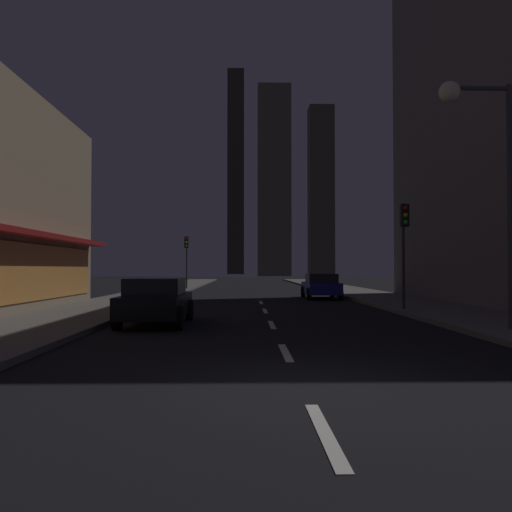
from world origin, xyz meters
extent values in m
cube|color=black|center=(0.00, 32.00, -0.05)|extent=(78.00, 136.00, 0.10)
cube|color=#605E59|center=(7.00, 32.00, 0.07)|extent=(4.00, 76.00, 0.15)
cube|color=#605E59|center=(-7.00, 32.00, 0.07)|extent=(4.00, 76.00, 0.15)
cube|color=silver|center=(0.00, -2.00, 0.01)|extent=(0.16, 2.20, 0.01)
cube|color=silver|center=(0.00, 3.20, 0.01)|extent=(0.16, 2.20, 0.01)
cube|color=silver|center=(0.00, 8.40, 0.01)|extent=(0.16, 2.20, 0.01)
cube|color=silver|center=(0.00, 13.60, 0.01)|extent=(0.16, 2.20, 0.01)
cube|color=silver|center=(0.00, 18.80, 0.01)|extent=(0.16, 2.20, 0.01)
cube|color=#D88C3F|center=(-9.00, 11.29, 1.60)|extent=(0.10, 15.89, 2.20)
cube|color=maroon|center=(-8.60, 11.29, 3.00)|extent=(0.90, 16.49, 0.20)
cube|color=#333026|center=(-3.56, 154.25, 32.17)|extent=(5.20, 7.42, 64.35)
cube|color=brown|center=(6.07, 110.72, 22.14)|extent=(7.60, 5.03, 44.27)
cube|color=#444033|center=(19.57, 127.88, 22.45)|extent=(6.52, 5.80, 44.90)
cube|color=black|center=(-3.60, 8.62, 0.61)|extent=(1.80, 4.20, 0.65)
cube|color=black|center=(-3.60, 8.42, 1.17)|extent=(1.64, 2.00, 0.55)
cylinder|color=black|center=(-4.48, 10.02, 0.34)|extent=(0.22, 0.68, 0.68)
cylinder|color=black|center=(-2.72, 10.02, 0.34)|extent=(0.22, 0.68, 0.68)
cylinder|color=black|center=(-4.48, 7.22, 0.34)|extent=(0.22, 0.68, 0.68)
cylinder|color=black|center=(-2.72, 7.22, 0.34)|extent=(0.22, 0.68, 0.68)
sphere|color=white|center=(-4.15, 10.67, 0.67)|extent=(0.18, 0.18, 0.18)
sphere|color=white|center=(-3.05, 10.67, 0.67)|extent=(0.18, 0.18, 0.18)
cube|color=navy|center=(3.60, 22.20, 0.61)|extent=(1.80, 4.20, 0.65)
cube|color=black|center=(3.60, 22.00, 1.17)|extent=(1.64, 2.00, 0.55)
cylinder|color=black|center=(2.72, 23.60, 0.34)|extent=(0.22, 0.68, 0.68)
cylinder|color=black|center=(4.48, 23.60, 0.34)|extent=(0.22, 0.68, 0.68)
cylinder|color=black|center=(2.72, 20.80, 0.34)|extent=(0.22, 0.68, 0.68)
cylinder|color=black|center=(4.48, 20.80, 0.34)|extent=(0.22, 0.68, 0.68)
sphere|color=white|center=(3.05, 24.25, 0.67)|extent=(0.18, 0.18, 0.18)
sphere|color=white|center=(4.15, 24.25, 0.67)|extent=(0.18, 0.18, 0.18)
cylinder|color=#B2B2B2|center=(-5.90, 24.88, 0.43)|extent=(0.22, 0.22, 0.55)
sphere|color=#B2B2B2|center=(-5.90, 24.88, 0.70)|extent=(0.21, 0.21, 0.21)
cylinder|color=#B2B2B2|center=(-5.90, 24.88, 0.18)|extent=(0.30, 0.30, 0.06)
cylinder|color=#B2B2B2|center=(-6.06, 24.88, 0.45)|extent=(0.10, 0.10, 0.10)
cylinder|color=#B2B2B2|center=(-5.74, 24.88, 0.45)|extent=(0.10, 0.10, 0.10)
cylinder|color=#2D2D2D|center=(5.50, 12.83, 2.25)|extent=(0.12, 0.12, 4.20)
cube|color=black|center=(5.50, 12.63, 3.85)|extent=(0.32, 0.24, 0.90)
sphere|color=red|center=(5.50, 12.50, 4.13)|extent=(0.18, 0.18, 0.18)
sphere|color=#F2B20C|center=(5.50, 12.50, 3.85)|extent=(0.18, 0.18, 0.18)
sphere|color=#19D833|center=(5.50, 12.50, 3.57)|extent=(0.18, 0.18, 0.18)
cylinder|color=#2D2D2D|center=(-5.50, 33.87, 2.25)|extent=(0.12, 0.12, 4.20)
cube|color=black|center=(-5.50, 33.67, 3.85)|extent=(0.32, 0.24, 0.90)
sphere|color=red|center=(-5.50, 33.54, 4.13)|extent=(0.18, 0.18, 0.18)
sphere|color=#F2B20C|center=(-5.50, 33.54, 3.85)|extent=(0.18, 0.18, 0.18)
sphere|color=#19D833|center=(-5.50, 33.54, 3.57)|extent=(0.18, 0.18, 0.18)
cylinder|color=#38383D|center=(6.20, 5.92, 3.40)|extent=(0.16, 0.16, 6.50)
cylinder|color=#38383D|center=(5.40, 5.92, 6.55)|extent=(1.60, 0.12, 0.12)
sphere|color=#FCF7CC|center=(4.60, 5.92, 6.45)|extent=(0.56, 0.56, 0.56)
camera|label=1|loc=(-0.85, -7.43, 1.75)|focal=35.90mm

